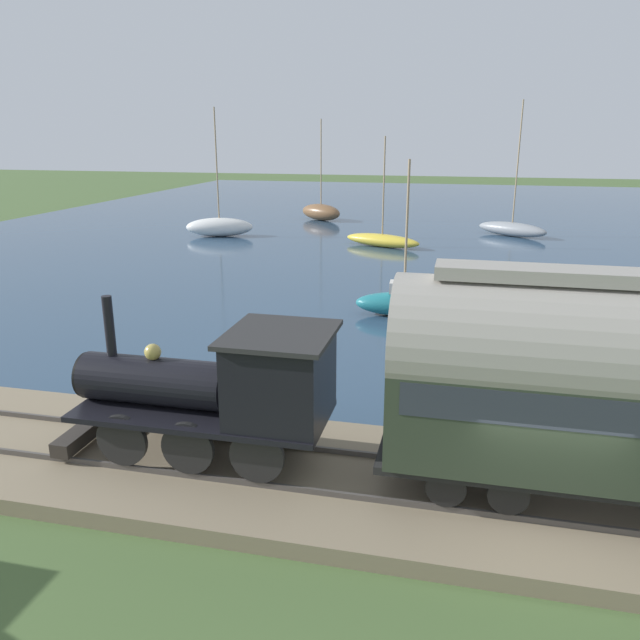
# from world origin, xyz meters

# --- Properties ---
(ground_plane) EXTENTS (200.00, 200.00, 0.00)m
(ground_plane) POSITION_xyz_m (0.00, 0.00, 0.00)
(ground_plane) COLOR #476033
(harbor_water) EXTENTS (80.00, 80.00, 0.01)m
(harbor_water) POSITION_xyz_m (43.48, 0.00, 0.00)
(harbor_water) COLOR #2D4760
(harbor_water) RESTS_ON ground
(rail_embankment) EXTENTS (4.88, 56.00, 0.48)m
(rail_embankment) POSITION_xyz_m (0.74, 0.00, 0.18)
(rail_embankment) COLOR #84755B
(rail_embankment) RESTS_ON ground
(steam_locomotive) EXTENTS (2.30, 6.01, 3.46)m
(steam_locomotive) POSITION_xyz_m (0.74, 6.36, 2.16)
(steam_locomotive) COLOR black
(steam_locomotive) RESTS_ON rail_embankment
(passenger_coach) EXTENTS (2.52, 9.03, 4.49)m
(passenger_coach) POSITION_xyz_m (0.74, -1.44, 2.91)
(passenger_coach) COLOR black
(passenger_coach) RESTS_ON rail_embankment
(sailboat_gray) EXTENTS (3.97, 5.19, 9.39)m
(sailboat_gray) POSITION_xyz_m (36.41, -1.62, 0.57)
(sailboat_gray) COLOR gray
(sailboat_gray) RESTS_ON harbor_water
(sailboat_teal) EXTENTS (1.51, 4.02, 6.26)m
(sailboat_teal) POSITION_xyz_m (14.08, 3.93, 0.58)
(sailboat_teal) COLOR #1E707A
(sailboat_teal) RESTS_ON harbor_water
(sailboat_yellow) EXTENTS (3.13, 5.46, 7.01)m
(sailboat_yellow) POSITION_xyz_m (29.94, 6.95, 0.46)
(sailboat_yellow) COLOR gold
(sailboat_yellow) RESTS_ON harbor_water
(sailboat_brown) EXTENTS (3.60, 4.42, 8.29)m
(sailboat_brown) POSITION_xyz_m (41.58, 13.79, 0.72)
(sailboat_brown) COLOR brown
(sailboat_brown) RESTS_ON harbor_water
(sailboat_white) EXTENTS (2.87, 5.07, 8.90)m
(sailboat_white) POSITION_xyz_m (31.53, 18.99, 0.71)
(sailboat_white) COLOR white
(sailboat_white) RESTS_ON harbor_water
(rowboat_far_out) EXTENTS (1.60, 2.97, 0.46)m
(rowboat_far_out) POSITION_xyz_m (7.20, -2.89, 0.24)
(rowboat_far_out) COLOR beige
(rowboat_far_out) RESTS_ON harbor_water
(rowboat_off_pier) EXTENTS (1.92, 1.93, 0.40)m
(rowboat_off_pier) POSITION_xyz_m (5.42, 11.57, 0.21)
(rowboat_off_pier) COLOR beige
(rowboat_off_pier) RESTS_ON harbor_water
(rowboat_mid_harbor) EXTENTS (2.06, 2.77, 0.46)m
(rowboat_mid_harbor) POSITION_xyz_m (9.20, 7.66, 0.24)
(rowboat_mid_harbor) COLOR #B7B2A3
(rowboat_mid_harbor) RESTS_ON harbor_water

